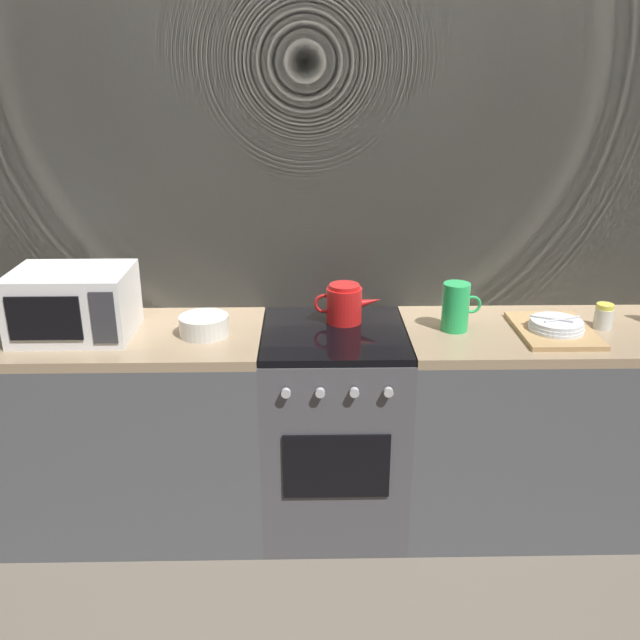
{
  "coord_description": "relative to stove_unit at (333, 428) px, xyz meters",
  "views": [
    {
      "loc": [
        -0.11,
        -2.6,
        1.94
      ],
      "look_at": [
        -0.06,
        0.0,
        0.95
      ],
      "focal_mm": 38.39,
      "sensor_mm": 36.0,
      "label": 1
    }
  ],
  "objects": [
    {
      "name": "stove_unit",
      "position": [
        0.0,
        0.0,
        0.0
      ],
      "size": [
        0.6,
        0.63,
        0.9
      ],
      "color": "#4C4C51",
      "rests_on": "ground_plane"
    },
    {
      "name": "counter_right",
      "position": [
        0.9,
        0.0,
        0.0
      ],
      "size": [
        1.2,
        0.6,
        0.9
      ],
      "color": "#515459",
      "rests_on": "ground_plane"
    },
    {
      "name": "microwave",
      "position": [
        -1.04,
        -0.01,
        0.59
      ],
      "size": [
        0.46,
        0.35,
        0.27
      ],
      "color": "white",
      "rests_on": "counter_left"
    },
    {
      "name": "dish_pile",
      "position": [
        0.9,
        -0.04,
        0.47
      ],
      "size": [
        0.3,
        0.4,
        0.07
      ],
      "color": "tan",
      "rests_on": "counter_right"
    },
    {
      "name": "back_wall",
      "position": [
        0.0,
        0.32,
        0.75
      ],
      "size": [
        3.6,
        0.05,
        2.4
      ],
      "color": "#B2AD9E",
      "rests_on": "ground_plane"
    },
    {
      "name": "kettle",
      "position": [
        0.05,
        0.11,
        0.53
      ],
      "size": [
        0.28,
        0.15,
        0.17
      ],
      "color": "red",
      "rests_on": "stove_unit"
    },
    {
      "name": "mixing_bowl",
      "position": [
        -0.53,
        -0.02,
        0.49
      ],
      "size": [
        0.2,
        0.2,
        0.08
      ],
      "primitive_type": "cylinder",
      "color": "silver",
      "rests_on": "counter_left"
    },
    {
      "name": "spice_jar",
      "position": [
        1.11,
        0.02,
        0.5
      ],
      "size": [
        0.08,
        0.08,
        0.1
      ],
      "color": "silver",
      "rests_on": "counter_right"
    },
    {
      "name": "ground_plane",
      "position": [
        0.0,
        0.0,
        -0.45
      ],
      "size": [
        8.0,
        8.0,
        0.0
      ],
      "primitive_type": "plane",
      "color": "#6B6054"
    },
    {
      "name": "pitcher",
      "position": [
        0.5,
        0.01,
        0.55
      ],
      "size": [
        0.16,
        0.11,
        0.2
      ],
      "color": "green",
      "rests_on": "counter_right"
    },
    {
      "name": "counter_left",
      "position": [
        -0.9,
        0.0,
        0.0
      ],
      "size": [
        1.2,
        0.6,
        0.9
      ],
      "color": "#515459",
      "rests_on": "ground_plane"
    }
  ]
}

